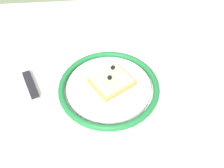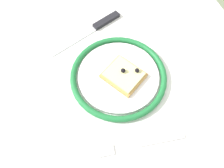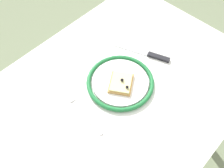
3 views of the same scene
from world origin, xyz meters
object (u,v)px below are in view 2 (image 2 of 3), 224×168
plate (118,76)px  pizza_slice_near (124,75)px  dining_table (127,111)px  fork (141,144)px  knife (98,26)px

plate → pizza_slice_near: bearing=-124.4°
dining_table → plate: size_ratio=4.43×
dining_table → pizza_slice_near: size_ratio=8.99×
fork → pizza_slice_near: bearing=-6.7°
plate → knife: size_ratio=1.08×
knife → fork: size_ratio=1.15×
knife → dining_table: bearing=-177.1°
plate → dining_table: bearing=-169.9°
dining_table → knife: (0.24, 0.01, 0.11)m
plate → fork: 0.18m
knife → fork: knife is taller
pizza_slice_near → knife: size_ratio=0.53×
pizza_slice_near → knife: 0.19m
dining_table → pizza_slice_near: bearing=-1.4°
plate → fork: plate is taller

